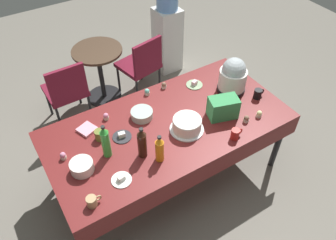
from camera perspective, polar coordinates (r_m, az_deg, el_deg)
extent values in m
plane|color=slate|center=(3.58, 0.00, -9.18)|extent=(9.00, 9.00, 0.00)
cube|color=maroon|center=(3.03, 0.00, -0.95)|extent=(2.20, 1.10, 0.04)
cylinder|color=black|center=(3.57, 18.22, -3.57)|extent=(0.06, 0.06, 0.71)
cylinder|color=black|center=(3.41, -19.25, -6.97)|extent=(0.06, 0.06, 0.71)
cylinder|color=black|center=(4.02, 8.91, 4.81)|extent=(0.06, 0.06, 0.71)
cube|color=maroon|center=(2.82, 5.90, -9.23)|extent=(2.20, 0.01, 0.18)
cube|color=maroon|center=(3.45, -4.77, 3.25)|extent=(2.20, 0.01, 0.18)
cylinder|color=silver|center=(2.96, 3.20, -1.57)|extent=(0.30, 0.30, 0.01)
cylinder|color=white|center=(2.92, 3.24, -0.76)|extent=(0.25, 0.25, 0.11)
cylinder|color=white|center=(2.88, 3.29, 0.05)|extent=(0.25, 0.25, 0.01)
cylinder|color=black|center=(3.41, 10.63, 5.27)|extent=(0.28, 0.28, 0.04)
cylinder|color=white|center=(3.34, 10.90, 6.83)|extent=(0.27, 0.27, 0.19)
sphere|color=#B2BCC1|center=(3.27, 11.17, 8.43)|extent=(0.23, 0.23, 0.23)
cylinder|color=#B2C6BC|center=(3.06, -4.46, 1.02)|extent=(0.20, 0.20, 0.07)
cylinder|color=silver|center=(2.72, -14.43, -7.68)|extent=(0.18, 0.18, 0.09)
cylinder|color=#2D2D33|center=(2.93, -7.82, -2.84)|extent=(0.17, 0.17, 0.01)
cube|color=white|center=(2.91, -7.87, -2.50)|extent=(0.06, 0.05, 0.04)
cylinder|color=white|center=(2.64, -7.90, -10.03)|extent=(0.16, 0.16, 0.01)
cube|color=white|center=(2.62, -7.96, -9.72)|extent=(0.06, 0.05, 0.04)
cylinder|color=#8CA87F|center=(3.44, 4.50, 6.00)|extent=(0.17, 0.17, 0.01)
cube|color=beige|center=(3.42, 4.52, 6.33)|extent=(0.07, 0.06, 0.04)
cylinder|color=beige|center=(2.86, -17.33, -6.06)|extent=(0.05, 0.05, 0.03)
sphere|color=pink|center=(2.84, -17.45, -5.69)|extent=(0.05, 0.05, 0.05)
cylinder|color=beige|center=(3.11, 13.11, -0.06)|extent=(0.05, 0.05, 0.03)
sphere|color=brown|center=(3.09, 13.20, 0.32)|extent=(0.05, 0.05, 0.05)
cylinder|color=beige|center=(3.18, 15.18, 0.77)|extent=(0.05, 0.05, 0.03)
sphere|color=beige|center=(3.16, 15.27, 1.14)|extent=(0.05, 0.05, 0.05)
cylinder|color=beige|center=(3.39, -0.70, 5.68)|extent=(0.05, 0.05, 0.03)
sphere|color=brown|center=(3.37, -0.70, 6.06)|extent=(0.05, 0.05, 0.05)
cylinder|color=beige|center=(3.31, -3.56, 4.56)|extent=(0.05, 0.05, 0.03)
sphere|color=#6BC6B2|center=(3.29, -3.58, 4.94)|extent=(0.05, 0.05, 0.05)
cylinder|color=beige|center=(3.10, -10.46, 0.38)|extent=(0.05, 0.05, 0.03)
sphere|color=pink|center=(3.08, -10.53, 0.76)|extent=(0.05, 0.05, 0.05)
cylinder|color=orange|center=(2.67, -1.42, -5.28)|extent=(0.07, 0.07, 0.20)
cone|color=orange|center=(2.57, -1.47, -3.48)|extent=(0.06, 0.06, 0.05)
cylinder|color=black|center=(2.55, -1.49, -2.96)|extent=(0.03, 0.03, 0.02)
cylinder|color=#33190F|center=(2.69, -4.39, -4.27)|extent=(0.08, 0.08, 0.24)
cone|color=#33190F|center=(2.58, -4.56, -2.14)|extent=(0.07, 0.07, 0.05)
cylinder|color=black|center=(2.56, -4.61, -1.62)|extent=(0.03, 0.03, 0.02)
cylinder|color=green|center=(2.72, -10.50, -4.01)|extent=(0.07, 0.07, 0.26)
cone|color=green|center=(2.61, -10.94, -1.74)|extent=(0.06, 0.06, 0.05)
cylinder|color=black|center=(2.58, -11.04, -1.21)|extent=(0.03, 0.03, 0.02)
cylinder|color=olive|center=(2.91, -11.56, -2.50)|extent=(0.08, 0.08, 0.09)
torus|color=olive|center=(2.92, -10.63, -2.04)|extent=(0.06, 0.01, 0.06)
cylinder|color=#B2231E|center=(2.91, 11.33, -2.36)|extent=(0.07, 0.07, 0.10)
torus|color=#B2231E|center=(2.94, 12.07, -1.93)|extent=(0.06, 0.01, 0.06)
cylinder|color=tan|center=(2.52, -12.83, -13.35)|extent=(0.08, 0.08, 0.08)
torus|color=tan|center=(2.53, -11.78, -12.85)|extent=(0.05, 0.01, 0.05)
cylinder|color=black|center=(3.36, 14.99, 4.31)|extent=(0.08, 0.08, 0.10)
torus|color=black|center=(3.39, 15.62, 4.65)|extent=(0.06, 0.01, 0.06)
cube|color=#338C4C|center=(3.06, 9.33, 2.09)|extent=(0.30, 0.23, 0.20)
cube|color=pink|center=(3.03, -13.62, -1.54)|extent=(0.18, 0.18, 0.02)
cube|color=maroon|center=(4.06, -17.06, 4.85)|extent=(0.45, 0.45, 0.05)
cube|color=maroon|center=(3.76, -16.72, 5.89)|extent=(0.42, 0.05, 0.40)
cylinder|color=black|center=(4.37, -15.02, 4.80)|extent=(0.03, 0.03, 0.40)
cylinder|color=black|center=(4.32, -19.63, 2.94)|extent=(0.03, 0.03, 0.40)
cylinder|color=black|center=(4.09, -13.05, 2.00)|extent=(0.03, 0.03, 0.40)
cylinder|color=black|center=(4.03, -17.95, -0.03)|extent=(0.03, 0.03, 0.40)
cube|color=maroon|center=(4.29, -5.11, 9.28)|extent=(0.52, 0.52, 0.05)
cube|color=maroon|center=(4.04, -3.47, 10.73)|extent=(0.42, 0.13, 0.40)
cylinder|color=black|center=(4.64, -4.64, 8.92)|extent=(0.04, 0.04, 0.40)
cylinder|color=black|center=(4.46, -8.39, 6.90)|extent=(0.04, 0.04, 0.40)
cylinder|color=black|center=(4.41, -1.43, 6.87)|extent=(0.04, 0.04, 0.40)
cylinder|color=black|center=(4.22, -5.25, 4.67)|extent=(0.04, 0.04, 0.40)
cylinder|color=#473323|center=(4.12, -12.01, 11.43)|extent=(0.60, 0.60, 0.03)
cylinder|color=black|center=(4.31, -11.32, 7.54)|extent=(0.06, 0.06, 0.67)
cylinder|color=black|center=(4.52, -10.72, 4.05)|extent=(0.44, 0.44, 0.02)
cube|color=silver|center=(4.73, -0.12, 13.44)|extent=(0.32, 0.32, 0.90)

